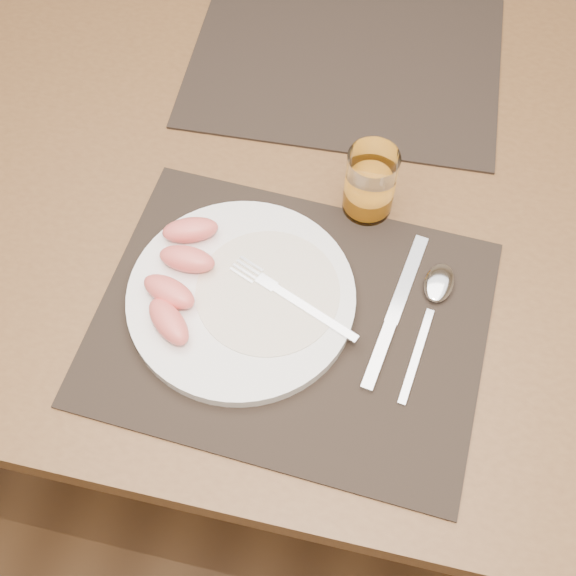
# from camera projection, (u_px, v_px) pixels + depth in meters

# --- Properties ---
(ground) EXTENTS (5.00, 5.00, 0.00)m
(ground) POSITION_uv_depth(u_px,v_px,m) (304.00, 388.00, 1.61)
(ground) COLOR #56381D
(ground) RESTS_ON ground
(table) EXTENTS (1.40, 0.90, 0.75)m
(table) POSITION_uv_depth(u_px,v_px,m) (313.00, 213.00, 1.03)
(table) COLOR brown
(table) RESTS_ON ground
(placemat_near) EXTENTS (0.47, 0.37, 0.00)m
(placemat_near) POSITION_uv_depth(u_px,v_px,m) (291.00, 321.00, 0.85)
(placemat_near) COLOR black
(placemat_near) RESTS_ON table
(placemat_far) EXTENTS (0.47, 0.37, 0.00)m
(placemat_far) POSITION_uv_depth(u_px,v_px,m) (345.00, 60.00, 1.06)
(placemat_far) COLOR black
(placemat_far) RESTS_ON table
(plate) EXTENTS (0.27, 0.27, 0.02)m
(plate) POSITION_uv_depth(u_px,v_px,m) (241.00, 297.00, 0.85)
(plate) COLOR white
(plate) RESTS_ON placemat_near
(plate_dressing) EXTENTS (0.17, 0.17, 0.00)m
(plate_dressing) POSITION_uv_depth(u_px,v_px,m) (268.00, 291.00, 0.85)
(plate_dressing) COLOR white
(plate_dressing) RESTS_ON plate
(fork) EXTENTS (0.17, 0.08, 0.00)m
(fork) POSITION_uv_depth(u_px,v_px,m) (283.00, 293.00, 0.84)
(fork) COLOR silver
(fork) RESTS_ON plate
(knife) EXTENTS (0.05, 0.22, 0.01)m
(knife) POSITION_uv_depth(u_px,v_px,m) (391.00, 322.00, 0.84)
(knife) COLOR silver
(knife) RESTS_ON placemat_near
(spoon) EXTENTS (0.05, 0.19, 0.01)m
(spoon) POSITION_uv_depth(u_px,v_px,m) (436.00, 293.00, 0.86)
(spoon) COLOR silver
(spoon) RESTS_ON placemat_near
(juice_glass) EXTENTS (0.06, 0.06, 0.10)m
(juice_glass) POSITION_uv_depth(u_px,v_px,m) (370.00, 185.00, 0.89)
(juice_glass) COLOR white
(juice_glass) RESTS_ON placemat_near
(grapefruit_wedges) EXTENTS (0.09, 0.19, 0.03)m
(grapefruit_wedges) POSITION_uv_depth(u_px,v_px,m) (179.00, 275.00, 0.84)
(grapefruit_wedges) COLOR #E76B5E
(grapefruit_wedges) RESTS_ON plate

